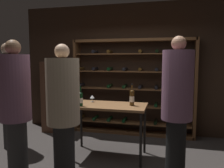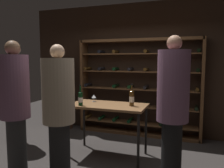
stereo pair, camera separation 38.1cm
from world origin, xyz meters
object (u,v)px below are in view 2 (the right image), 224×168
Objects in this scene: display_cabinet at (60,96)px; wine_bottle_red_label at (132,98)px; person_host_in_suit at (173,103)px; person_bystander_dark_jacket at (15,101)px; person_guest_khaki at (59,106)px; wine_bottle_amber_reserve at (81,98)px; person_bystander_red_print at (16,89)px; wine_glass_stemmed_left at (94,97)px; wine_rack at (138,88)px; tasting_table at (108,110)px.

display_cabinet is 2.32m from wine_bottle_red_label.
person_host_in_suit is 2.26m from person_bystander_dark_jacket.
wine_bottle_amber_reserve is (-0.05, 0.74, -0.01)m from person_guest_khaki.
person_bystander_red_print is 1.60m from wine_glass_stemmed_left.
person_guest_khaki is 1.57m from person_host_in_suit.
person_host_in_suit is at bearing -38.64° from wine_bottle_red_label.
wine_rack is at bearing -62.61° from person_host_in_suit.
wine_bottle_amber_reserve is at bearing -46.59° from display_cabinet.
person_host_in_suit is 3.11m from person_bystander_red_print.
person_guest_khaki is 5.11× the size of wine_bottle_red_label.
display_cabinet is at bearing 133.41° from wine_bottle_amber_reserve.
person_bystander_dark_jacket is at bearing -134.99° from tasting_table.
tasting_table is (-0.23, -1.33, -0.24)m from wine_rack.
person_bystander_dark_jacket is 1.83m from wine_bottle_red_label.
tasting_table is at bearing -32.89° from display_cabinet.
wine_bottle_amber_reserve is at bearing -149.46° from tasting_table.
person_bystander_red_print is at bearing 173.90° from wine_bottle_amber_reserve.
wine_glass_stemmed_left is at bearing -24.62° from person_host_in_suit.
display_cabinet is 1.58m from wine_glass_stemmed_left.
person_host_in_suit is 1.02× the size of person_bystander_dark_jacket.
person_guest_khaki is at bearing 29.55° from person_bystander_dark_jacket.
wine_rack is 7.64× the size of wine_bottle_amber_reserve.
wine_rack is at bearing 67.90° from wine_bottle_amber_reserve.
person_bystander_red_print reaches higher than person_guest_khaki.
person_guest_khaki reaches higher than wine_glass_stemmed_left.
person_bystander_red_print reaches higher than person_bystander_dark_jacket.
person_bystander_red_print is 5.61× the size of wine_bottle_amber_reserve.
tasting_table is 1.95m from display_cabinet.
person_bystander_red_print is (-3.07, 0.48, -0.01)m from person_host_in_suit.
display_cabinet is (-2.78, 1.62, -0.30)m from person_host_in_suit.
wine_bottle_red_label is at bearing -37.20° from person_host_in_suit.
person_host_in_suit is at bearing 117.08° from person_bystander_red_print.
person_host_in_suit is 5.40× the size of wine_bottle_red_label.
person_bystander_red_print is at bearing -104.04° from display_cabinet.
person_bystander_dark_jacket is 1.04m from wine_bottle_amber_reserve.
wine_rack is 1.66× the size of display_cabinet.
wine_bottle_red_label is 0.79m from wine_glass_stemmed_left.
wine_bottle_amber_reserve is (1.52, -0.16, -0.06)m from person_bystander_red_print.
person_bystander_dark_jacket is at bearing -128.46° from wine_bottle_amber_reserve.
person_bystander_dark_jacket reaches higher than wine_bottle_amber_reserve.
person_bystander_red_print is at bearing -121.08° from person_guest_khaki.
wine_glass_stemmed_left is (1.29, -0.89, 0.19)m from display_cabinet.
person_host_in_suit is at bearing 36.02° from person_bystander_dark_jacket.
person_guest_khaki reaches higher than wine_bottle_amber_reserve.
wine_bottle_red_label is at bearing -26.75° from display_cabinet.
wine_bottle_red_label is (2.06, -1.04, 0.24)m from display_cabinet.
person_host_in_suit is 3.23m from display_cabinet.
tasting_table is 0.68× the size of person_bystander_dark_jacket.
person_bystander_dark_jacket is (-1.06, -1.06, 0.26)m from tasting_table.
wine_bottle_red_label reaches higher than tasting_table.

